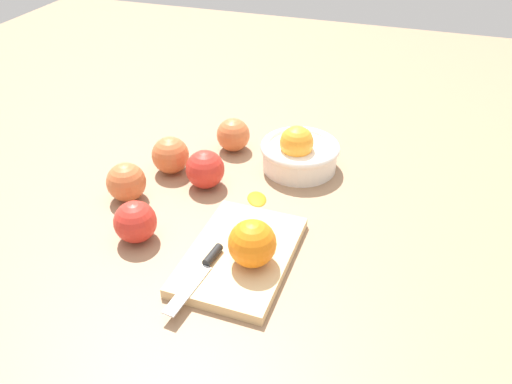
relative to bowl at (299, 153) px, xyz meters
name	(u,v)px	position (x,y,z in m)	size (l,w,h in m)	color
ground_plane	(228,201)	(0.16, -0.10, -0.04)	(2.40, 2.40, 0.00)	#997556
bowl	(299,153)	(0.00, 0.00, 0.00)	(0.16, 0.16, 0.10)	white
cutting_board	(240,255)	(0.30, -0.02, -0.03)	(0.24, 0.16, 0.02)	#DBB77F
orange_on_board	(252,243)	(0.32, 0.01, 0.02)	(0.08, 0.08, 0.08)	orange
knife	(202,269)	(0.37, -0.06, -0.01)	(0.16, 0.03, 0.01)	silver
apple_front_left	(205,169)	(0.12, -0.16, 0.00)	(0.08, 0.08, 0.08)	red
apple_front_right	(126,182)	(0.21, -0.28, 0.00)	(0.07, 0.07, 0.07)	#CC6638
apple_front_left_2	(170,155)	(0.10, -0.25, 0.00)	(0.08, 0.08, 0.08)	#CC6638
apple_front_left_3	(233,135)	(-0.03, -0.16, 0.00)	(0.07, 0.07, 0.07)	#CC6638
apple_front_right_2	(135,222)	(0.31, -0.20, 0.00)	(0.07, 0.07, 0.07)	red
citrus_peel	(257,198)	(0.13, -0.05, -0.03)	(0.05, 0.04, 0.01)	orange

